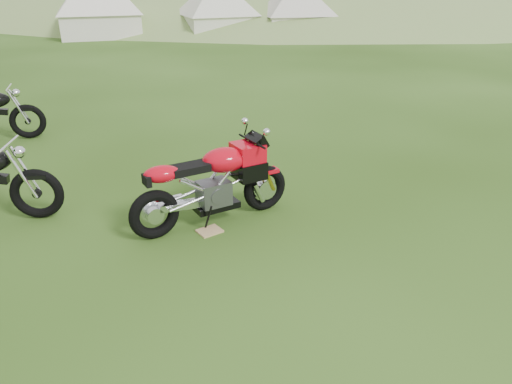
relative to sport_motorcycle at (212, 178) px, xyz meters
name	(u,v)px	position (x,y,z in m)	size (l,w,h in m)	color
ground	(254,250)	(0.25, -0.80, -0.59)	(120.00, 120.00, 0.00)	#223D0D
hillside	(349,1)	(24.25, 39.20, -0.59)	(80.00, 64.00, 8.00)	#79994E
hedgerow	(349,1)	(24.25, 39.20, -0.59)	(36.00, 1.20, 8.60)	black
sport_motorcycle	(212,178)	(0.00, 0.00, 0.00)	(1.98, 0.49, 1.19)	red
plywood_board	(210,231)	(-0.11, -0.22, -0.58)	(0.28, 0.22, 0.02)	tan
tent_left	(98,2)	(0.11, 19.52, 0.87)	(3.38, 3.38, 2.93)	silver
tent_mid	(217,5)	(5.25, 18.13, 0.72)	(3.02, 3.02, 2.62)	beige
tent_right	(296,6)	(8.78, 17.16, 0.69)	(2.96, 2.96, 2.56)	beige
caravan	(320,7)	(11.61, 20.26, 0.35)	(4.04, 1.81, 1.89)	white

